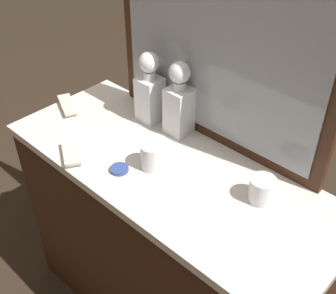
{
  "coord_description": "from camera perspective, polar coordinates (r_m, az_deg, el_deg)",
  "views": [
    {
      "loc": [
        0.76,
        -0.8,
        1.76
      ],
      "look_at": [
        0.0,
        0.0,
        0.92
      ],
      "focal_mm": 46.04,
      "sensor_mm": 36.0,
      "label": 1
    }
  ],
  "objects": [
    {
      "name": "crystal_decanter_rear",
      "position": [
        1.61,
        -2.42,
        7.04
      ],
      "size": [
        0.08,
        0.08,
        0.28
      ],
      "color": "white",
      "rests_on": "dresser"
    },
    {
      "name": "crystal_tumbler_center",
      "position": [
        1.33,
        12.32,
        -5.66
      ],
      "size": [
        0.08,
        0.08,
        0.08
      ],
      "color": "white",
      "rests_on": "dresser"
    },
    {
      "name": "crystal_tumbler_far_right",
      "position": [
        1.41,
        -2.09,
        -1.33
      ],
      "size": [
        0.08,
        0.08,
        0.09
      ],
      "color": "white",
      "rests_on": "dresser"
    },
    {
      "name": "crystal_decanter_center",
      "position": [
        1.53,
        1.47,
        5.53
      ],
      "size": [
        0.09,
        0.09,
        0.28
      ],
      "color": "white",
      "rests_on": "dresser"
    },
    {
      "name": "dresser_mirror",
      "position": [
        1.4,
        6.66,
        13.21
      ],
      "size": [
        0.86,
        0.03,
        0.71
      ],
      "color": "#381E11",
      "rests_on": "dresser"
    },
    {
      "name": "porcelain_dish",
      "position": [
        1.42,
        -6.46,
        -2.93
      ],
      "size": [
        0.06,
        0.06,
        0.01
      ],
      "color": "#33478C",
      "rests_on": "dresser"
    },
    {
      "name": "silver_brush_left",
      "position": [
        1.77,
        -13.15,
        5.34
      ],
      "size": [
        0.16,
        0.11,
        0.02
      ],
      "color": "#B7A88C",
      "rests_on": "dresser"
    },
    {
      "name": "dresser",
      "position": [
        1.74,
        0.0,
        -13.2
      ],
      "size": [
        1.21,
        0.5,
        0.84
      ],
      "color": "#381E11",
      "rests_on": "ground_plane"
    },
    {
      "name": "silver_brush_front",
      "position": [
        1.5,
        -12.68,
        -0.88
      ],
      "size": [
        0.15,
        0.12,
        0.02
      ],
      "color": "#B7A88C",
      "rests_on": "dresser"
    }
  ]
}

